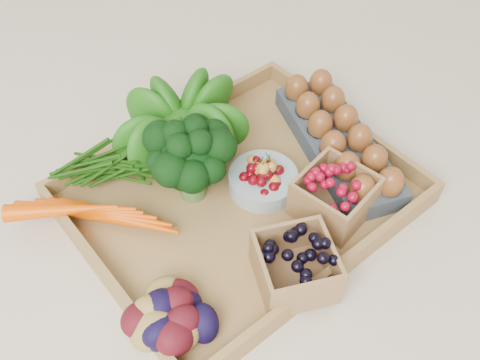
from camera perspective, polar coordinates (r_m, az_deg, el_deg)
ground at (r=0.96m, az=0.00°, el=-2.35°), size 4.00×4.00×0.00m
tray at (r=0.95m, az=0.00°, el=-2.07°), size 0.55×0.45×0.01m
carrots at (r=0.92m, az=-14.37°, el=-3.54°), size 0.20×0.15×0.05m
lettuce at (r=0.97m, az=-6.27°, el=6.35°), size 0.16×0.16×0.16m
broccoli at (r=0.91m, az=-5.25°, el=0.88°), size 0.15×0.15×0.12m
cherry_bowl at (r=0.95m, az=2.47°, el=-0.09°), size 0.12×0.12×0.03m
egg_carton at (r=1.02m, az=10.31°, el=3.74°), size 0.23×0.35×0.04m
potatoes at (r=0.78m, az=-7.82°, el=-14.09°), size 0.15×0.15×0.09m
punnet_blackberry at (r=0.82m, az=5.91°, el=-9.13°), size 0.15×0.15×0.08m
punnet_raspberry at (r=0.91m, az=10.06°, el=-1.69°), size 0.13×0.13×0.08m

